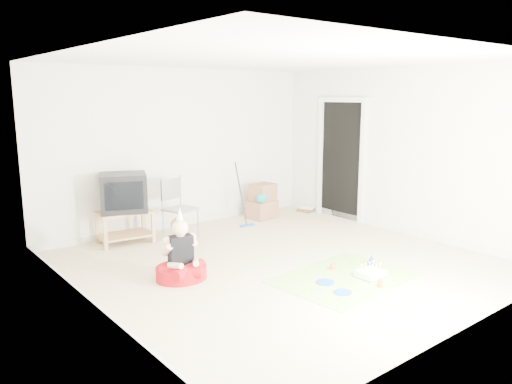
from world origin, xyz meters
TOP-DOWN VIEW (x-y plane):
  - ground at (0.00, 0.00)m, footprint 5.00×5.00m
  - doorway_recess at (2.48, 1.20)m, footprint 0.02×0.90m
  - tv_stand at (-1.21, 2.13)m, footprint 0.82×0.57m
  - crt_tv at (-1.21, 2.13)m, footprint 0.81×0.75m
  - folding_chair at (-0.43, 1.84)m, footprint 0.51×0.50m
  - cardboard_boxes at (1.36, 2.04)m, footprint 0.54×0.45m
  - floor_mop at (0.79, 1.75)m, footprint 0.27×0.36m
  - book_pile at (2.32, 1.91)m, footprint 0.28×0.32m
  - seated_woman at (-1.33, 0.30)m, footprint 0.72×0.72m
  - party_mat at (0.23, -0.89)m, footprint 1.74×1.32m
  - birthday_cake at (0.49, -1.08)m, footprint 0.32×0.26m
  - blue_plate_near at (-0.08, -0.87)m, footprint 0.28×0.28m
  - blue_plate_far at (-0.15, -1.21)m, footprint 0.23×0.23m
  - orange_cup_near at (0.33, -0.62)m, footprint 0.08×0.08m
  - orange_cup_far at (0.31, -1.36)m, footprint 0.08×0.08m
  - blue_party_hat at (0.81, -0.84)m, footprint 0.12×0.12m

SIDE VIEW (x-z plane):
  - ground at x=0.00m, z-range 0.00..0.00m
  - party_mat at x=0.23m, z-range 0.00..0.01m
  - blue_plate_far at x=-0.15m, z-range 0.01..0.02m
  - blue_plate_near at x=-0.08m, z-range 0.01..0.02m
  - orange_cup_near at x=0.33m, z-range 0.01..0.08m
  - orange_cup_far at x=0.31m, z-range 0.01..0.08m
  - birthday_cake at x=0.49m, z-range -0.03..0.12m
  - book_pile at x=2.32m, z-range 0.00..0.09m
  - blue_party_hat at x=0.81m, z-range 0.01..0.17m
  - seated_woman at x=-1.33m, z-range -0.25..0.63m
  - floor_mop at x=0.79m, z-range -0.27..0.79m
  - tv_stand at x=-1.21m, z-range 0.04..0.53m
  - cardboard_boxes at x=1.36m, z-range -0.01..0.60m
  - folding_chair at x=-0.43m, z-range -0.01..0.93m
  - crt_tv at x=-1.21m, z-range 0.48..1.05m
  - doorway_recess at x=2.48m, z-range 0.00..2.05m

